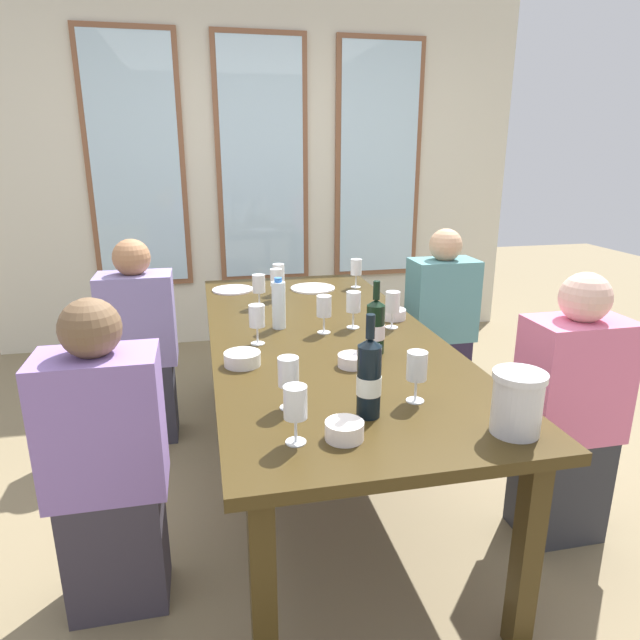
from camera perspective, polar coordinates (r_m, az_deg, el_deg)
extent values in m
plane|color=#7F6E4E|center=(2.86, 0.17, -15.56)|extent=(12.00, 12.00, 0.00)
cube|color=beige|center=(4.59, -5.99, 15.82)|extent=(4.20, 0.06, 2.90)
cube|color=brown|center=(4.54, -18.35, 15.07)|extent=(0.72, 0.03, 1.88)
cube|color=silver|center=(4.53, -18.37, 15.06)|extent=(0.64, 0.01, 1.80)
cube|color=brown|center=(4.55, -5.93, 15.81)|extent=(0.72, 0.03, 1.88)
cube|color=silver|center=(4.53, -5.90, 15.80)|extent=(0.64, 0.01, 1.80)
cube|color=brown|center=(4.75, 5.98, 15.85)|extent=(0.72, 0.03, 1.88)
cube|color=silver|center=(4.74, 6.04, 15.85)|extent=(0.64, 0.01, 1.80)
cube|color=#3A2B11|center=(2.54, 0.18, -1.76)|extent=(1.00, 2.37, 0.04)
cube|color=#3A2B11|center=(1.73, -5.82, -26.32)|extent=(0.07, 0.07, 0.70)
cube|color=#3A2B11|center=(1.96, 20.42, -21.47)|extent=(0.07, 0.07, 0.70)
cube|color=#3A2B11|center=(3.64, -9.82, -2.28)|extent=(0.07, 0.07, 0.70)
cube|color=#3A2B11|center=(3.76, 2.65, -1.44)|extent=(0.07, 0.07, 0.70)
cylinder|color=white|center=(3.34, -0.74, 3.28)|extent=(0.27, 0.27, 0.01)
cylinder|color=white|center=(3.35, -8.92, 3.09)|extent=(0.24, 0.24, 0.01)
cylinder|color=silver|center=(1.73, 19.52, -8.30)|extent=(0.14, 0.14, 0.17)
cylinder|color=silver|center=(1.70, 19.83, -5.39)|extent=(0.16, 0.16, 0.02)
cylinder|color=black|center=(2.27, 5.69, -0.94)|extent=(0.08, 0.07, 0.20)
cone|color=black|center=(2.24, 5.78, 1.82)|extent=(0.08, 0.07, 0.02)
cylinder|color=black|center=(2.23, 5.81, 3.05)|extent=(0.03, 0.03, 0.08)
cylinder|color=white|center=(2.27, 5.68, -1.18)|extent=(0.08, 0.08, 0.06)
cylinder|color=black|center=(1.73, 5.03, -6.29)|extent=(0.08, 0.07, 0.23)
cone|color=black|center=(1.68, 5.14, -2.27)|extent=(0.08, 0.07, 0.02)
cylinder|color=black|center=(1.67, 5.19, -0.66)|extent=(0.03, 0.03, 0.08)
cylinder|color=silver|center=(1.73, 5.02, -6.64)|extent=(0.08, 0.08, 0.06)
cylinder|color=silver|center=(2.17, -7.95, -3.95)|extent=(0.14, 0.14, 0.05)
cylinder|color=white|center=(2.15, 3.38, -4.16)|extent=(0.12, 0.12, 0.05)
cylinder|color=white|center=(1.63, 2.51, -11.23)|extent=(0.11, 0.11, 0.05)
cylinder|color=white|center=(2.76, 7.49, 0.61)|extent=(0.13, 0.13, 0.05)
cylinder|color=white|center=(2.58, -4.25, 1.52)|extent=(0.06, 0.06, 0.22)
cylinder|color=blue|center=(2.56, -4.31, 4.12)|extent=(0.04, 0.04, 0.02)
cylinder|color=white|center=(2.41, -6.40, -2.40)|extent=(0.06, 0.06, 0.00)
cylinder|color=white|center=(2.40, -6.43, -1.51)|extent=(0.01, 0.01, 0.07)
cylinder|color=white|center=(2.37, -6.49, 0.44)|extent=(0.07, 0.07, 0.09)
cylinder|color=#590C19|center=(2.38, -6.46, -0.40)|extent=(0.06, 0.06, 0.02)
cylinder|color=white|center=(3.11, -4.44, 2.14)|extent=(0.06, 0.06, 0.00)
cylinder|color=white|center=(3.10, -4.46, 2.85)|extent=(0.01, 0.01, 0.07)
cylinder|color=white|center=(3.08, -4.50, 4.38)|extent=(0.07, 0.07, 0.09)
cylinder|color=#590C19|center=(3.09, -4.48, 3.83)|extent=(0.06, 0.06, 0.03)
cylinder|color=white|center=(2.54, 0.40, -1.27)|extent=(0.06, 0.06, 0.00)
cylinder|color=white|center=(2.53, 0.41, -0.42)|extent=(0.01, 0.01, 0.07)
cylinder|color=white|center=(2.50, 0.41, 1.44)|extent=(0.07, 0.07, 0.09)
cylinder|color=white|center=(2.61, 3.40, -0.75)|extent=(0.06, 0.06, 0.00)
cylinder|color=white|center=(2.60, 3.42, 0.08)|extent=(0.01, 0.01, 0.07)
cylinder|color=white|center=(2.58, 3.45, 1.88)|extent=(0.07, 0.07, 0.09)
cylinder|color=#590C19|center=(2.59, 3.44, 1.14)|extent=(0.06, 0.06, 0.02)
cylinder|color=white|center=(1.82, -3.20, -8.93)|extent=(0.06, 0.06, 0.00)
cylinder|color=white|center=(1.80, -3.22, -7.80)|extent=(0.01, 0.01, 0.07)
cylinder|color=white|center=(1.77, -3.26, -5.30)|extent=(0.07, 0.07, 0.09)
cylinder|color=white|center=(2.98, -6.22, 1.41)|extent=(0.06, 0.06, 0.00)
cylinder|color=white|center=(2.97, -6.25, 2.14)|extent=(0.01, 0.01, 0.07)
cylinder|color=white|center=(2.95, -6.30, 3.74)|extent=(0.07, 0.07, 0.09)
cylinder|color=white|center=(3.25, -4.22, 2.76)|extent=(0.06, 0.06, 0.00)
cylinder|color=white|center=(3.24, -4.23, 3.44)|extent=(0.01, 0.01, 0.07)
cylinder|color=white|center=(3.22, -4.27, 4.91)|extent=(0.07, 0.07, 0.09)
cylinder|color=white|center=(3.39, 3.69, 3.39)|extent=(0.06, 0.06, 0.00)
cylinder|color=white|center=(3.38, 3.70, 4.04)|extent=(0.01, 0.01, 0.07)
cylinder|color=white|center=(3.36, 3.73, 5.45)|extent=(0.07, 0.07, 0.09)
cylinder|color=maroon|center=(3.37, 3.71, 4.85)|extent=(0.06, 0.06, 0.02)
cylinder|color=white|center=(2.63, 7.35, -0.74)|extent=(0.06, 0.06, 0.00)
cylinder|color=white|center=(2.62, 7.38, 0.08)|extent=(0.01, 0.01, 0.07)
cylinder|color=white|center=(2.60, 7.45, 1.88)|extent=(0.07, 0.07, 0.09)
cylinder|color=white|center=(1.62, -2.49, -12.37)|extent=(0.06, 0.06, 0.00)
cylinder|color=white|center=(1.60, -2.51, -11.14)|extent=(0.01, 0.01, 0.07)
cylinder|color=white|center=(1.57, -2.55, -8.40)|extent=(0.07, 0.07, 0.09)
cylinder|color=#590C19|center=(1.58, -2.53, -9.58)|extent=(0.06, 0.06, 0.02)
cylinder|color=white|center=(1.89, 9.71, -8.14)|extent=(0.06, 0.06, 0.00)
cylinder|color=white|center=(1.87, 9.77, -7.05)|extent=(0.01, 0.01, 0.07)
cylinder|color=white|center=(1.84, 9.90, -4.63)|extent=(0.07, 0.07, 0.09)
cube|color=#302F3A|center=(3.24, -17.43, -7.77)|extent=(0.32, 0.24, 0.45)
cube|color=#8476AF|center=(3.08, -18.19, 0.13)|extent=(0.38, 0.24, 0.48)
sphere|color=#A4714B|center=(3.00, -18.76, 6.09)|extent=(0.19, 0.19, 0.19)
cube|color=#292138|center=(3.52, 11.92, -5.29)|extent=(0.32, 0.24, 0.45)
cube|color=teal|center=(3.37, 12.40, 2.04)|extent=(0.38, 0.24, 0.48)
sphere|color=tan|center=(3.31, 12.76, 7.50)|extent=(0.19, 0.19, 0.19)
cube|color=#39333E|center=(2.20, -20.03, -20.80)|extent=(0.32, 0.24, 0.45)
cube|color=#8C6BB6|center=(1.96, -21.41, -9.90)|extent=(0.38, 0.24, 0.48)
sphere|color=brown|center=(1.84, -22.49, -0.79)|extent=(0.19, 0.19, 0.19)
cube|color=#303035|center=(2.58, 23.24, -15.12)|extent=(0.32, 0.24, 0.45)
cube|color=pink|center=(2.38, 24.54, -5.51)|extent=(0.38, 0.24, 0.48)
sphere|color=beige|center=(2.28, 25.53, 2.08)|extent=(0.19, 0.19, 0.19)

